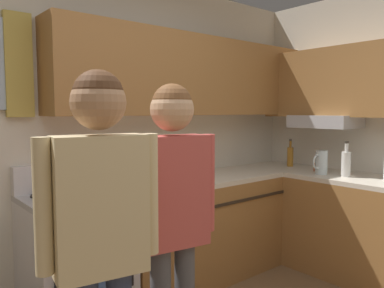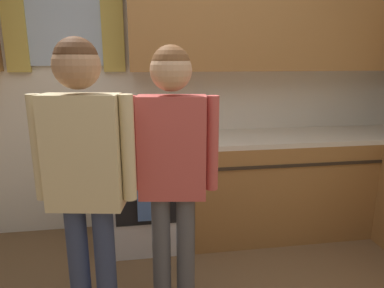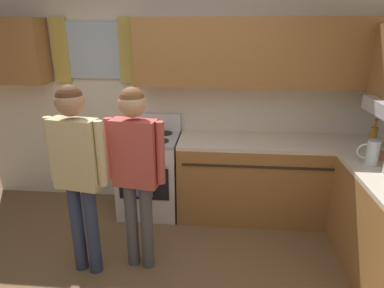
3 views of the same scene
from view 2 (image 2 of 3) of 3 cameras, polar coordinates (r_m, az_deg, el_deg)
name	(u,v)px [view 2 (image 2 of 3)]	position (r m, az deg, el deg)	size (l,w,h in m)	color
back_wall_unit	(182,64)	(3.07, -1.66, 13.10)	(4.60, 0.42, 2.60)	silver
kitchen_counter_run	(360,195)	(3.20, 26.19, -7.57)	(2.19, 1.90, 0.90)	#9E6B38
stove_oven	(149,189)	(2.97, -7.13, -7.43)	(0.65, 0.67, 1.10)	silver
adult_left	(84,165)	(1.78, -17.46, -3.29)	(0.50, 0.22, 1.65)	#2D3856
adult_in_plaid	(172,158)	(1.88, -3.30, -2.39)	(0.50, 0.22, 1.62)	#4C4C51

